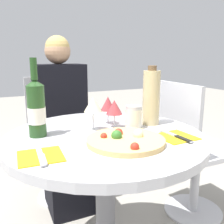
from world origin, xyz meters
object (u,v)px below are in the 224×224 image
wine_bottle (36,108)px  tall_carafe (151,97)px  seated_diner (64,133)px  chair_behind_diner (60,138)px  pizza_large (125,140)px  chair_empty_side (190,152)px  dining_table (105,169)px

wine_bottle → tall_carafe: 0.55m
seated_diner → tall_carafe: (0.30, -0.63, 0.32)m
chair_behind_diner → pizza_large: size_ratio=2.89×
chair_empty_side → chair_behind_diner: bearing=-132.5°
seated_diner → wine_bottle: seated_diner is taller
wine_bottle → tall_carafe: (0.55, -0.04, 0.02)m
dining_table → wine_bottle: 0.41m
chair_behind_diner → wine_bottle: bearing=71.2°
chair_behind_diner → wine_bottle: wine_bottle is taller
pizza_large → tall_carafe: size_ratio=1.07×
wine_bottle → seated_diner: bearing=66.9°
seated_diner → pizza_large: seated_diner is taller
pizza_large → wine_bottle: bearing=141.7°
dining_table → wine_bottle: wine_bottle is taller
pizza_large → wine_bottle: size_ratio=0.94×
chair_empty_side → wine_bottle: 1.03m
dining_table → wine_bottle: (-0.27, 0.10, 0.29)m
dining_table → wine_bottle: size_ratio=2.65×
pizza_large → wine_bottle: wine_bottle is taller
tall_carafe → pizza_large: bearing=-141.2°
dining_table → pizza_large: size_ratio=2.82×
wine_bottle → tall_carafe: wine_bottle is taller
chair_empty_side → tall_carafe: 0.59m
chair_behind_diner → seated_diner: (-0.00, -0.15, 0.08)m
wine_bottle → dining_table: bearing=-19.7°
seated_diner → dining_table: bearing=91.7°
pizza_large → tall_carafe: 0.34m
chair_behind_diner → pizza_large: 1.02m
dining_table → tall_carafe: (0.28, 0.06, 0.30)m
chair_empty_side → wine_bottle: wine_bottle is taller
chair_behind_diner → pizza_large: (0.05, -0.97, 0.28)m
seated_diner → tall_carafe: 0.77m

